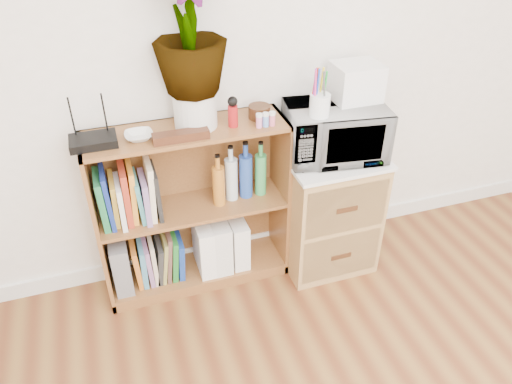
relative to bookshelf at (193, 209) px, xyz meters
name	(u,v)px	position (x,y,z in m)	size (l,w,h in m)	color
skirting_board	(249,242)	(0.35, 0.14, -0.42)	(4.00, 0.02, 0.10)	white
bookshelf	(193,209)	(0.00, 0.00, 0.00)	(1.00, 0.30, 0.95)	brown
wicker_unit	(326,210)	(0.75, -0.08, -0.12)	(0.50, 0.45, 0.70)	#9E7542
microwave	(335,131)	(0.75, -0.08, 0.38)	(0.50, 0.34, 0.28)	silver
pen_cup	(320,105)	(0.62, -0.15, 0.58)	(0.10, 0.10, 0.11)	white
small_appliance	(356,82)	(0.87, -0.03, 0.61)	(0.24, 0.20, 0.19)	white
router	(93,141)	(-0.43, -0.02, 0.49)	(0.21, 0.14, 0.04)	black
white_bowl	(139,136)	(-0.22, -0.03, 0.49)	(0.13, 0.13, 0.03)	silver
plant_pot	(195,109)	(0.05, 0.02, 0.56)	(0.21, 0.21, 0.17)	silver
potted_plant	(189,27)	(0.05, 0.02, 0.95)	(0.33, 0.33, 0.59)	#386D2B
trinket_box	(181,136)	(-0.04, -0.10, 0.50)	(0.26, 0.06, 0.04)	#3B1D10
kokeshi_doll	(233,116)	(0.22, -0.04, 0.53)	(0.05, 0.05, 0.11)	#A11317
wooden_bowl	(259,112)	(0.37, 0.01, 0.51)	(0.11, 0.11, 0.06)	#37220F
paint_jars	(266,122)	(0.37, -0.09, 0.50)	(0.10, 0.04, 0.05)	pink
file_box	(120,262)	(-0.42, 0.00, -0.25)	(0.09, 0.24, 0.30)	slate
magazine_holder_left	(205,245)	(0.04, -0.01, -0.25)	(0.10, 0.24, 0.30)	white
magazine_holder_mid	(219,242)	(0.13, -0.01, -0.25)	(0.10, 0.25, 0.31)	white
magazine_holder_right	(237,240)	(0.23, -0.01, -0.26)	(0.09, 0.23, 0.29)	white
cookbooks	(129,195)	(-0.31, 0.00, 0.16)	(0.30, 0.20, 0.31)	#1F7744
liquor_bottles	(239,173)	(0.26, 0.00, 0.18)	(0.30, 0.07, 0.32)	#B96F22
lower_books	(158,257)	(-0.22, 0.00, -0.28)	(0.28, 0.19, 0.30)	#C46B22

